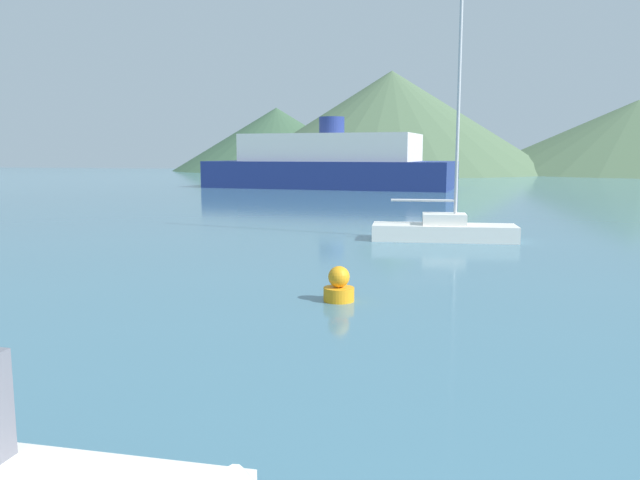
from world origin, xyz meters
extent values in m
cube|color=white|center=(2.21, 23.35, 0.30)|extent=(5.44, 2.06, 0.59)
cube|color=white|center=(2.21, 23.35, 0.80)|extent=(1.69, 1.25, 0.42)
cylinder|color=#BCBCC1|center=(2.61, 23.39, 6.05)|extent=(0.12, 0.12, 10.92)
cylinder|color=#BCBCC1|center=(1.42, 23.28, 1.49)|extent=(2.39, 0.31, 0.10)
cube|color=navy|center=(-9.58, 57.88, 1.24)|extent=(23.48, 11.47, 2.47)
cube|color=silver|center=(-9.58, 57.88, 3.73)|extent=(16.56, 9.45, 2.52)
cylinder|color=navy|center=(-9.58, 57.88, 5.79)|extent=(2.38, 2.38, 1.60)
cylinder|color=orange|center=(0.31, 12.94, 0.15)|extent=(0.68, 0.68, 0.31)
sphere|color=orange|center=(0.31, 12.94, 0.55)|extent=(0.48, 0.48, 0.48)
cone|color=#38563D|center=(-31.78, 111.99, 5.76)|extent=(38.23, 38.23, 11.51)
cone|color=#4C6647|center=(-9.85, 106.83, 8.45)|extent=(54.07, 54.07, 16.90)
cone|color=#4C6647|center=(29.71, 111.72, 5.88)|extent=(52.68, 52.68, 11.77)
camera|label=1|loc=(3.01, -0.30, 3.26)|focal=35.00mm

